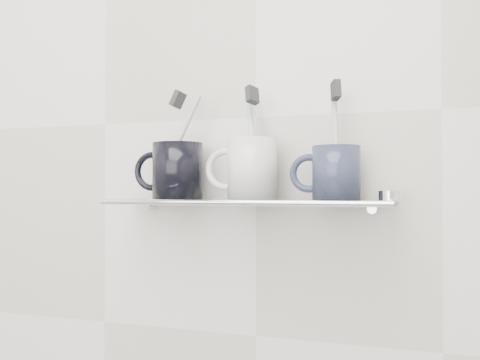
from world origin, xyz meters
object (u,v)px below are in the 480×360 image
at_px(mug_center, 252,169).
at_px(mug_right, 336,173).
at_px(mug_left, 178,171).
at_px(shelf_glass, 245,202).

height_order(mug_center, mug_right, mug_center).
bearing_deg(mug_center, mug_left, -155.47).
relative_size(shelf_glass, mug_center, 4.73).
bearing_deg(shelf_glass, mug_right, 1.84).
distance_m(shelf_glass, mug_right, 0.16).
xyz_separation_m(shelf_glass, mug_left, (-0.13, 0.00, 0.05)).
height_order(mug_left, mug_center, mug_center).
height_order(shelf_glass, mug_center, mug_center).
distance_m(mug_left, mug_center, 0.14).
bearing_deg(shelf_glass, mug_center, 24.17).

